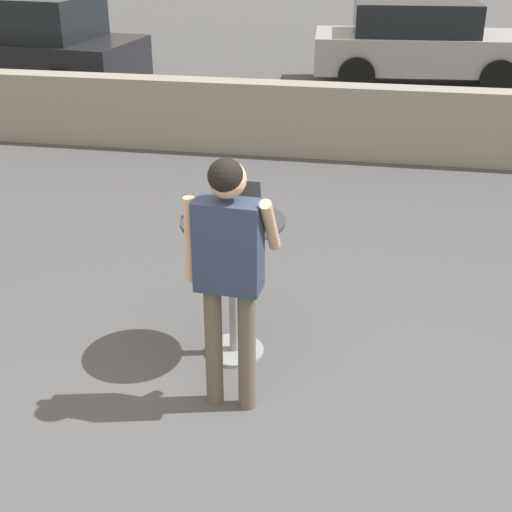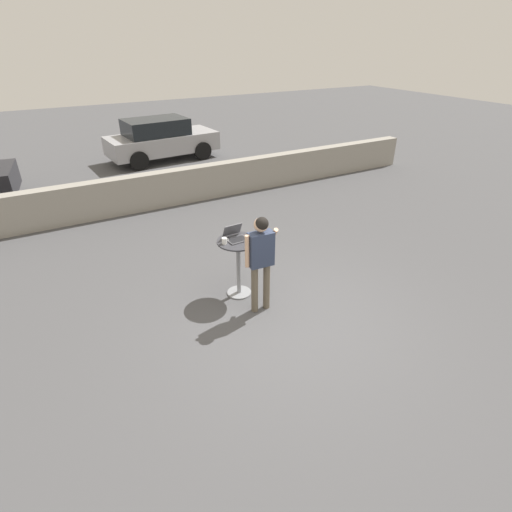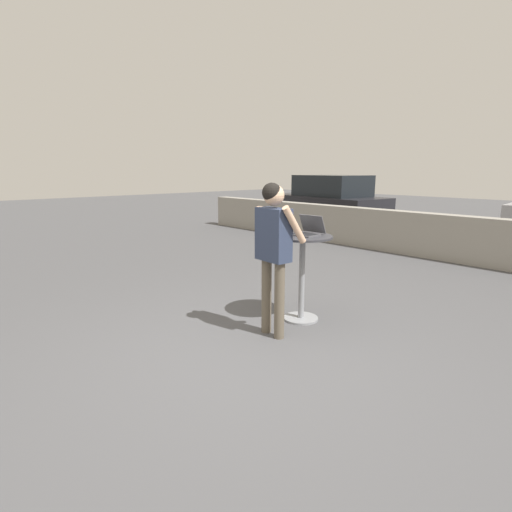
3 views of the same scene
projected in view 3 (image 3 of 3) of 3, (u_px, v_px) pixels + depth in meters
ground_plane at (248, 360)px, 3.82m from camera, size 50.00×50.00×0.00m
pavement_kerb at (479, 241)px, 7.56m from camera, size 15.90×0.35×0.91m
cafe_table at (302, 263)px, 4.71m from camera, size 0.69×0.69×1.03m
laptop at (307, 231)px, 4.68m from camera, size 0.35×0.36×0.23m
coffee_mug at (289, 229)px, 4.81m from camera, size 0.12×0.08×0.10m
standing_person at (273, 241)px, 4.18m from camera, size 0.54×0.35×1.65m
parked_car_near_street at (328, 200)px, 13.07m from camera, size 4.22×2.22×1.62m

